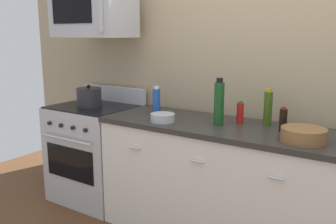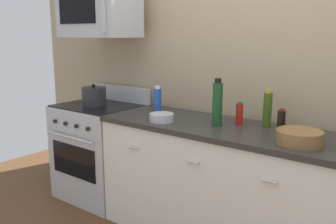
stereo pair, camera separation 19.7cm
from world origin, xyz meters
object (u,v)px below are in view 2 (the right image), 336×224
Objects in this scene: range_oven at (100,150)px; bottle_olive_oil at (267,109)px; bowl_steel_prep at (162,117)px; bowl_wooden_salad at (299,137)px; bottle_wine_green at (217,103)px; stockpot at (94,96)px; microwave at (99,15)px; bottle_soda_blue at (158,101)px; bottle_soy_sauce_dark at (281,122)px; bottle_hot_sauce_red at (239,114)px.

range_oven is 3.91× the size of bottle_olive_oil.
bowl_steel_prep is 1.04m from bowl_wooden_salad.
bottle_wine_green is 0.45m from bowl_steel_prep.
bottle_wine_green is 1.54× the size of stockpot.
bowl_wooden_salad is at bearing -9.21° from bottle_wine_green.
bottle_soda_blue is at bearing -3.19° from microwave.
bottle_wine_green is at bearing -171.01° from bottle_soy_sauce_dark.
bottle_soy_sauce_dark is 0.19m from bottle_olive_oil.
microwave is 0.75m from stockpot.
bottle_soda_blue is 0.26m from bowl_steel_prep.
range_oven reaches higher than bowl_wooden_salad.
microwave is 1.22m from bowl_steel_prep.
bottle_soda_blue is at bearing 174.00° from bowl_wooden_salad.
range_oven is 1.71m from bottle_olive_oil.
bottle_soy_sauce_dark is 0.93× the size of bowl_steel_prep.
bottle_wine_green is 1.87× the size of bowl_steel_prep.
bowl_wooden_salad is (1.21, -0.13, -0.07)m from bottle_soda_blue.
microwave reaches higher than bowl_wooden_salad.
range_oven is 5.72× the size of bowl_steel_prep.
range_oven is at bearing -90.29° from microwave.
bottle_olive_oil is (0.31, 0.19, -0.04)m from bottle_wine_green.
bowl_wooden_salad is at bearing -2.06° from stockpot.
bowl_wooden_salad is 1.23× the size of stockpot.
bottle_hot_sauce_red is 0.98× the size of bottle_soy_sauce_dark.
microwave reaches higher than bowl_steel_prep.
bottle_olive_oil reaches higher than stockpot.
microwave is 2.13× the size of bottle_wine_green.
bottle_hot_sauce_red is (1.41, 0.07, -0.75)m from microwave.
microwave reaches higher than bottle_hot_sauce_red.
microwave reaches higher than bottle_soy_sauce_dark.
microwave is at bearing 177.14° from bottle_wine_green.
stockpot is (0.00, -0.05, 0.54)m from range_oven.
bottle_soda_blue reaches higher than bowl_steel_prep.
bottle_hot_sauce_red is 0.61× the size of bowl_wooden_salad.
microwave is 3.29× the size of stockpot.
bowl_wooden_salad is at bearing -41.52° from bottle_olive_oil.
bottle_hot_sauce_red is 0.34m from bottle_soy_sauce_dark.
bottle_wine_green is 0.58m from bottle_soda_blue.
bottle_olive_oil is (0.89, 0.16, 0.02)m from bottle_soda_blue.
bottle_soda_blue is 0.86× the size of bowl_wooden_salad.
bottle_soda_blue is at bearing -169.59° from bottle_olive_oil.
bottle_hot_sauce_red is 0.75× the size of stockpot.
bottle_soy_sauce_dark is 0.76× the size of stockpot.
bottle_olive_oil reaches higher than range_oven.
bowl_steel_prep is 0.67× the size of bowl_wooden_salad.
stockpot is at bearing -90.13° from microwave.
range_oven is at bearing 179.11° from bottle_wine_green.
bottle_soy_sauce_dark is at bearing 14.18° from bowl_steel_prep.
range_oven is 1.03m from bowl_steel_prep.
bottle_hot_sauce_red is 0.57m from bowl_wooden_salad.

